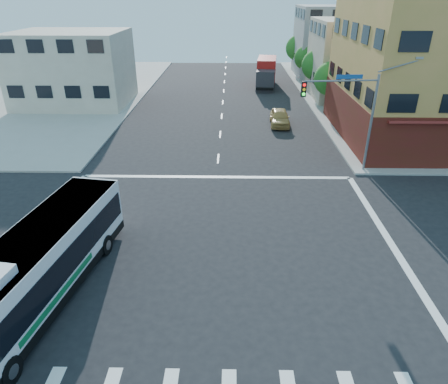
{
  "coord_description": "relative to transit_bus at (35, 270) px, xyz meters",
  "views": [
    {
      "loc": [
        0.99,
        -16.46,
        11.93
      ],
      "look_at": [
        0.65,
        2.65,
        2.26
      ],
      "focal_mm": 32.0,
      "sensor_mm": 36.0,
      "label": 1
    }
  ],
  "objects": [
    {
      "name": "parked_car",
      "position": [
        12.78,
        25.49,
        -0.94
      ],
      "size": [
        2.02,
        4.62,
        1.55
      ],
      "primitive_type": "imported",
      "rotation": [
        0.0,
        0.0,
        -0.04
      ],
      "color": "tan",
      "rests_on": "ground"
    },
    {
      "name": "box_truck",
      "position": [
        12.77,
        43.27,
        0.08
      ],
      "size": [
        3.28,
        8.41,
        3.69
      ],
      "rotation": [
        0.0,
        0.0,
        -0.11
      ],
      "color": "#2A292F",
      "rests_on": "ground"
    },
    {
      "name": "ground",
      "position": [
        6.98,
        3.47,
        -1.71
      ],
      "size": [
        120.0,
        120.0,
        0.0
      ],
      "primitive_type": "plane",
      "color": "black",
      "rests_on": "ground"
    },
    {
      "name": "transit_bus",
      "position": [
        0.0,
        0.0,
        0.0
      ],
      "size": [
        4.25,
        12.05,
        3.5
      ],
      "rotation": [
        0.0,
        0.0,
        -0.15
      ],
      "color": "black",
      "rests_on": "ground"
    },
    {
      "name": "street_tree_d",
      "position": [
        18.88,
        55.39,
        2.17
      ],
      "size": [
        4.0,
        4.0,
        6.03
      ],
      "color": "#3A2115",
      "rests_on": "ground"
    },
    {
      "name": "street_tree_b",
      "position": [
        18.88,
        39.39,
        2.04
      ],
      "size": [
        3.8,
        3.8,
        5.79
      ],
      "color": "#3A2115",
      "rests_on": "ground"
    },
    {
      "name": "street_tree_a",
      "position": [
        18.88,
        31.39,
        1.88
      ],
      "size": [
        3.6,
        3.6,
        5.53
      ],
      "color": "#3A2115",
      "rests_on": "ground"
    },
    {
      "name": "building_west",
      "position": [
        -10.04,
        33.45,
        2.3
      ],
      "size": [
        12.06,
        10.06,
        8.0
      ],
      "color": "beige",
      "rests_on": "ground"
    },
    {
      "name": "street_tree_c",
      "position": [
        18.88,
        47.39,
        1.75
      ],
      "size": [
        3.4,
        3.4,
        5.29
      ],
      "color": "#3A2115",
      "rests_on": "ground"
    },
    {
      "name": "building_east_near",
      "position": [
        23.96,
        37.45,
        2.8
      ],
      "size": [
        12.06,
        10.06,
        9.0
      ],
      "color": "beige",
      "rests_on": "ground"
    },
    {
      "name": "signal_mast_ne",
      "position": [
        16.06,
        14.09,
        3.27
      ],
      "size": [
        7.91,
        1.13,
        8.07
      ],
      "color": "gray",
      "rests_on": "ground"
    },
    {
      "name": "building_east_far",
      "position": [
        23.96,
        51.45,
        3.3
      ],
      "size": [
        12.06,
        10.06,
        10.0
      ],
      "color": "gray",
      "rests_on": "ground"
    }
  ]
}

